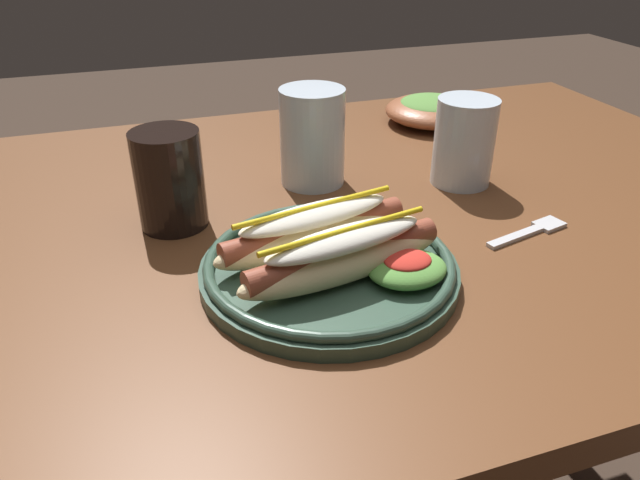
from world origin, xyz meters
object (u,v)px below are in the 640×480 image
at_px(soda_cup, 170,180).
at_px(side_bowl, 432,110).
at_px(fork, 532,231).
at_px(water_cup, 312,137).
at_px(hot_dog_plate, 332,257).
at_px(extra_cup, 464,142).

relative_size(soda_cup, side_bowl, 0.72).
bearing_deg(fork, side_bowl, 65.85).
bearing_deg(fork, water_cup, 118.66).
relative_size(fork, soda_cup, 1.00).
relative_size(hot_dog_plate, water_cup, 2.05).
relative_size(hot_dog_plate, soda_cup, 2.28).
xyz_separation_m(fork, side_bowl, (0.08, 0.41, 0.02)).
bearing_deg(water_cup, side_bowl, 32.05).
relative_size(hot_dog_plate, extra_cup, 2.28).
bearing_deg(soda_cup, extra_cup, 0.02).
xyz_separation_m(soda_cup, extra_cup, (0.40, 0.00, 0.00)).
bearing_deg(water_cup, fork, -47.96).
bearing_deg(soda_cup, fork, -21.48).
height_order(hot_dog_plate, water_cup, water_cup).
height_order(hot_dog_plate, side_bowl, hot_dog_plate).
distance_m(water_cup, extra_cup, 0.21).
bearing_deg(water_cup, extra_cup, -18.76).
bearing_deg(water_cup, soda_cup, -161.47).
xyz_separation_m(extra_cup, side_bowl, (0.08, 0.24, -0.04)).
bearing_deg(side_bowl, hot_dog_plate, -128.87).
height_order(soda_cup, side_bowl, soda_cup).
bearing_deg(extra_cup, fork, -87.62).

